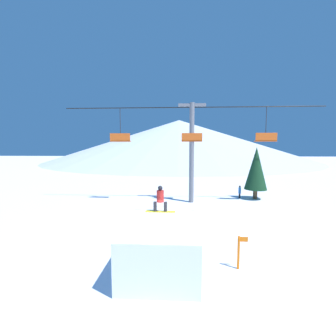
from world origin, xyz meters
TOP-DOWN VIEW (x-y plane):
  - ground_plane at (0.00, 0.00)m, footprint 220.00×220.00m
  - mountain_ridge at (0.00, 72.47)m, footprint 89.25×89.25m
  - snow_ramp at (-0.27, -0.39)m, footprint 2.93×3.98m
  - snowboarder at (-0.46, 1.24)m, footprint 1.43×0.35m
  - chairlift at (1.50, 10.79)m, footprint 22.49×0.44m
  - pine_tree_near at (7.69, 12.40)m, footprint 2.09×2.09m
  - trail_marker at (2.89, -0.30)m, footprint 0.41×0.10m
  - distant_skier at (6.30, 12.71)m, footprint 0.24×0.24m

SIDE VIEW (x-z plane):
  - ground_plane at x=0.00m, z-range 0.00..0.00m
  - distant_skier at x=6.30m, z-range 0.05..1.28m
  - trail_marker at x=2.89m, z-range 0.05..1.43m
  - snow_ramp at x=-0.27m, z-range 0.00..1.88m
  - snowboarder at x=-0.46m, z-range 1.87..3.15m
  - pine_tree_near at x=7.69m, z-range 0.45..5.42m
  - chairlift at x=1.50m, z-range 0.77..9.58m
  - mountain_ridge at x=0.00m, z-range 0.00..14.52m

